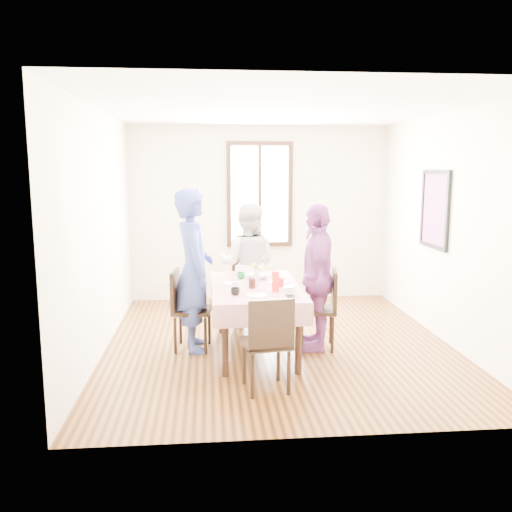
% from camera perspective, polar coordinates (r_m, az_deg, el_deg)
% --- Properties ---
extents(ground, '(4.50, 4.50, 0.00)m').
position_cam_1_polar(ground, '(6.38, 2.36, -9.32)').
color(ground, '#331B0A').
rests_on(ground, ground).
extents(back_wall, '(4.00, 0.00, 4.00)m').
position_cam_1_polar(back_wall, '(8.31, 0.38, 4.57)').
color(back_wall, beige).
rests_on(back_wall, ground).
extents(right_wall, '(0.00, 4.50, 4.50)m').
position_cam_1_polar(right_wall, '(6.65, 19.81, 2.83)').
color(right_wall, beige).
rests_on(right_wall, ground).
extents(window_frame, '(1.02, 0.06, 1.62)m').
position_cam_1_polar(window_frame, '(8.27, 0.40, 6.63)').
color(window_frame, black).
rests_on(window_frame, back_wall).
extents(window_pane, '(0.90, 0.02, 1.50)m').
position_cam_1_polar(window_pane, '(8.28, 0.39, 6.63)').
color(window_pane, white).
rests_on(window_pane, back_wall).
extents(art_poster, '(0.04, 0.76, 0.96)m').
position_cam_1_polar(art_poster, '(6.90, 18.70, 4.77)').
color(art_poster, red).
rests_on(art_poster, right_wall).
extents(dining_table, '(0.85, 1.56, 0.75)m').
position_cam_1_polar(dining_table, '(6.00, -0.04, -6.77)').
color(dining_table, black).
rests_on(dining_table, ground).
extents(tablecloth, '(0.97, 1.68, 0.01)m').
position_cam_1_polar(tablecloth, '(5.91, -0.04, -3.22)').
color(tablecloth, '#5D0010').
rests_on(tablecloth, dining_table).
extents(chair_left, '(0.47, 0.47, 0.91)m').
position_cam_1_polar(chair_left, '(6.10, -6.87, -5.79)').
color(chair_left, black).
rests_on(chair_left, ground).
extents(chair_right, '(0.49, 0.49, 0.91)m').
position_cam_1_polar(chair_right, '(6.13, 6.58, -5.71)').
color(chair_right, black).
rests_on(chair_right, ground).
extents(chair_far, '(0.43, 0.43, 0.91)m').
position_cam_1_polar(chair_far, '(7.01, -0.83, -3.73)').
color(chair_far, black).
rests_on(chair_far, ground).
extents(chair_near, '(0.48, 0.48, 0.91)m').
position_cam_1_polar(chair_near, '(4.96, 1.08, -9.29)').
color(chair_near, black).
rests_on(chair_near, ground).
extents(person_left, '(0.54, 0.73, 1.83)m').
position_cam_1_polar(person_left, '(6.00, -6.77, -1.54)').
color(person_left, navy).
rests_on(person_left, ground).
extents(person_far, '(0.91, 0.79, 1.61)m').
position_cam_1_polar(person_far, '(6.92, -0.83, -0.96)').
color(person_far, beige).
rests_on(person_far, ground).
extents(person_right, '(0.53, 1.02, 1.66)m').
position_cam_1_polar(person_right, '(6.04, 6.47, -2.28)').
color(person_right, '#803B7E').
rests_on(person_right, ground).
extents(mug_black, '(0.10, 0.10, 0.08)m').
position_cam_1_polar(mug_black, '(5.45, -2.24, -3.82)').
color(mug_black, black).
rests_on(mug_black, tablecloth).
extents(mug_flag, '(0.14, 0.14, 0.09)m').
position_cam_1_polar(mug_flag, '(5.84, 2.67, -2.85)').
color(mug_flag, red).
rests_on(mug_flag, tablecloth).
extents(mug_green, '(0.13, 0.13, 0.07)m').
position_cam_1_polar(mug_green, '(6.24, -1.64, -2.13)').
color(mug_green, '#0C7226').
rests_on(mug_green, tablecloth).
extents(serving_bowl, '(0.30, 0.30, 0.06)m').
position_cam_1_polar(serving_bowl, '(6.25, 0.25, -2.18)').
color(serving_bowl, white).
rests_on(serving_bowl, tablecloth).
extents(juice_carton, '(0.07, 0.07, 0.22)m').
position_cam_1_polar(juice_carton, '(5.60, 2.11, -2.72)').
color(juice_carton, red).
rests_on(juice_carton, tablecloth).
extents(butter_tub, '(0.14, 0.14, 0.07)m').
position_cam_1_polar(butter_tub, '(5.51, 3.64, -3.74)').
color(butter_tub, white).
rests_on(butter_tub, tablecloth).
extents(jam_jar, '(0.07, 0.07, 0.10)m').
position_cam_1_polar(jam_jar, '(5.75, -0.42, -2.97)').
color(jam_jar, black).
rests_on(jam_jar, tablecloth).
extents(drinking_glass, '(0.07, 0.07, 0.10)m').
position_cam_1_polar(drinking_glass, '(5.63, -2.21, -3.28)').
color(drinking_glass, silver).
rests_on(drinking_glass, tablecloth).
extents(smartphone, '(0.07, 0.14, 0.01)m').
position_cam_1_polar(smartphone, '(5.40, 3.67, -4.32)').
color(smartphone, black).
rests_on(smartphone, tablecloth).
extents(flower_vase, '(0.06, 0.06, 0.12)m').
position_cam_1_polar(flower_vase, '(5.91, 0.07, -2.53)').
color(flower_vase, silver).
rests_on(flower_vase, tablecloth).
extents(plate_left, '(0.20, 0.20, 0.01)m').
position_cam_1_polar(plate_left, '(5.98, -2.59, -2.96)').
color(plate_left, white).
rests_on(plate_left, tablecloth).
extents(plate_right, '(0.20, 0.20, 0.01)m').
position_cam_1_polar(plate_right, '(6.04, 2.40, -2.83)').
color(plate_right, white).
rests_on(plate_right, tablecloth).
extents(plate_far, '(0.20, 0.20, 0.01)m').
position_cam_1_polar(plate_far, '(6.51, -0.76, -1.93)').
color(plate_far, white).
rests_on(plate_far, tablecloth).
extents(plate_near, '(0.20, 0.20, 0.01)m').
position_cam_1_polar(plate_near, '(5.40, 0.00, -4.28)').
color(plate_near, white).
rests_on(plate_near, tablecloth).
extents(butter_lid, '(0.12, 0.12, 0.01)m').
position_cam_1_polar(butter_lid, '(5.50, 3.65, -3.33)').
color(butter_lid, blue).
rests_on(butter_lid, butter_tub).
extents(flower_bunch, '(0.09, 0.09, 0.10)m').
position_cam_1_polar(flower_bunch, '(5.89, 0.07, -1.46)').
color(flower_bunch, yellow).
rests_on(flower_bunch, flower_vase).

